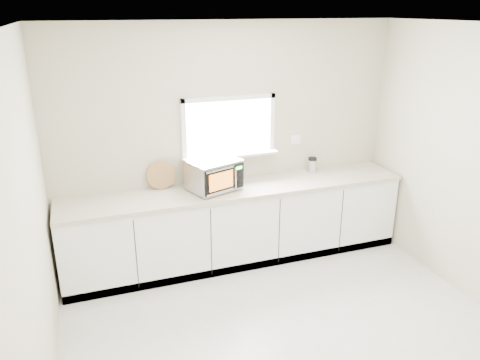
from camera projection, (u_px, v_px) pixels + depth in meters
name	position (u px, v px, depth m)	size (l,w,h in m)	color
ground	(301.00, 352.00, 4.07)	(4.00, 4.00, 0.00)	beige
back_wall	(229.00, 142.00, 5.37)	(4.00, 0.17, 2.70)	#AFA78B
cabinets	(237.00, 225.00, 5.42)	(3.92, 0.60, 0.88)	white
countertop	(237.00, 189.00, 5.26)	(3.92, 0.64, 0.04)	beige
microwave	(214.00, 174.00, 5.12)	(0.63, 0.56, 0.34)	black
knife_block	(208.00, 178.00, 5.13)	(0.14, 0.24, 0.33)	#4D2A1B
cutting_board	(161.00, 175.00, 5.17)	(0.31, 0.31, 0.02)	#AF8344
coffee_grinder	(312.00, 165.00, 5.71)	(0.12, 0.12, 0.19)	#ABAEB3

